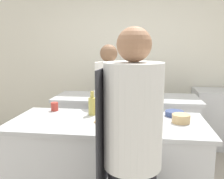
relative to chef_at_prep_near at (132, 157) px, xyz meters
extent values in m
cube|color=silver|center=(-0.27, 2.83, 0.53)|extent=(8.00, 0.06, 2.80)
cube|color=silver|center=(-0.27, 0.70, -0.44)|extent=(1.83, 0.80, 0.86)
cube|color=#B7BABC|center=(-0.27, 0.70, 0.01)|extent=(1.91, 0.83, 0.04)
cube|color=silver|center=(-0.17, 1.89, -0.44)|extent=(1.97, 0.68, 0.86)
cube|color=silver|center=(-0.17, 1.89, 0.01)|extent=(2.05, 0.71, 0.04)
cylinder|color=silver|center=(0.00, 0.00, 0.29)|extent=(0.40, 0.40, 0.71)
cube|color=#2D2D33|center=(-0.20, 0.01, 0.19)|extent=(0.04, 0.38, 0.83)
sphere|color=#9E7051|center=(0.00, 0.00, 0.76)|extent=(0.23, 0.23, 0.23)
cylinder|color=black|center=(-0.36, 1.42, -0.49)|extent=(0.30, 0.30, 0.75)
cylinder|color=white|center=(-0.36, 1.42, 0.22)|extent=(0.35, 0.35, 0.67)
cube|color=#19234C|center=(-0.19, 1.38, 0.13)|extent=(0.09, 0.32, 0.78)
sphere|color=brown|center=(-0.36, 1.42, 0.66)|extent=(0.22, 0.22, 0.22)
cylinder|color=#B2A84C|center=(-0.46, 0.89, 0.12)|extent=(0.08, 0.08, 0.18)
cylinder|color=#B2A84C|center=(-0.46, 0.89, 0.25)|extent=(0.04, 0.04, 0.07)
cylinder|color=silver|center=(-0.46, 1.01, 0.12)|extent=(0.06, 0.06, 0.17)
cylinder|color=silver|center=(-0.46, 1.01, 0.23)|extent=(0.03, 0.03, 0.07)
cylinder|color=#5B2319|center=(-0.03, 0.50, 0.10)|extent=(0.09, 0.09, 0.13)
cylinder|color=#5B2319|center=(-0.03, 0.50, 0.19)|extent=(0.04, 0.04, 0.05)
cylinder|color=navy|center=(0.40, 0.96, 0.06)|extent=(0.19, 0.19, 0.05)
cylinder|color=tan|center=(0.43, 0.73, 0.07)|extent=(0.17, 0.17, 0.08)
cylinder|color=#B2382D|center=(-0.92, 1.01, 0.08)|extent=(0.08, 0.08, 0.09)
cube|color=tan|center=(-0.19, 0.74, 0.04)|extent=(0.40, 0.26, 0.01)
camera|label=1|loc=(0.07, -1.62, 0.76)|focal=40.00mm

